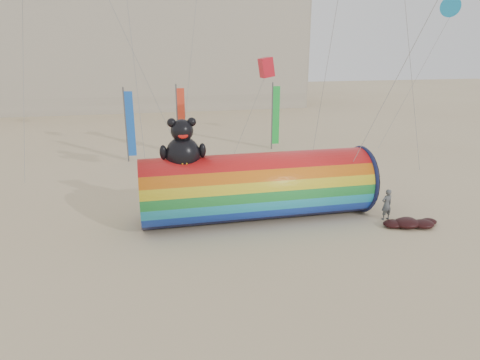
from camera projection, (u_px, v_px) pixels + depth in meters
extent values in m
plane|color=#CCB58C|center=(236.00, 248.00, 17.32)|extent=(160.00, 160.00, 0.00)
cube|color=#B7AD99|center=(68.00, 28.00, 54.62)|extent=(60.00, 15.00, 20.00)
cube|color=#28303D|center=(57.00, 21.00, 47.43)|extent=(59.50, 0.12, 17.00)
cylinder|color=red|center=(257.00, 186.00, 19.95)|extent=(10.75, 3.13, 3.13)
torus|color=#0F1438|center=(361.00, 179.00, 21.06)|extent=(0.21, 3.29, 3.29)
cylinder|color=black|center=(363.00, 179.00, 21.09)|extent=(0.05, 3.10, 3.10)
ellipsoid|color=black|center=(183.00, 155.00, 18.73)|extent=(1.53, 1.37, 1.61)
ellipsoid|color=gold|center=(184.00, 160.00, 18.30)|extent=(0.79, 0.34, 0.69)
sphere|color=black|center=(182.00, 131.00, 18.41)|extent=(0.99, 0.99, 0.99)
sphere|color=black|center=(172.00, 123.00, 18.21)|extent=(0.39, 0.39, 0.39)
sphere|color=black|center=(192.00, 122.00, 18.39)|extent=(0.39, 0.39, 0.39)
ellipsoid|color=red|center=(183.00, 135.00, 18.07)|extent=(0.43, 0.16, 0.28)
ellipsoid|color=black|center=(163.00, 152.00, 18.41)|extent=(0.32, 0.32, 0.64)
ellipsoid|color=black|center=(202.00, 150.00, 18.77)|extent=(0.32, 0.32, 0.64)
imported|color=#4E5255|center=(387.00, 205.00, 19.96)|extent=(0.59, 0.43, 1.50)
ellipsoid|color=#340A09|center=(407.00, 223.00, 19.26)|extent=(1.17, 0.99, 0.41)
ellipsoid|color=#340A09|center=(423.00, 224.00, 19.23)|extent=(0.99, 0.84, 0.34)
ellipsoid|color=#340A09|center=(393.00, 224.00, 19.28)|extent=(0.91, 0.77, 0.32)
ellipsoid|color=#340A09|center=(407.00, 220.00, 19.71)|extent=(0.78, 0.66, 0.27)
ellipsoid|color=#340A09|center=(429.00, 221.00, 19.63)|extent=(0.73, 0.62, 0.25)
cylinder|color=#59595E|center=(126.00, 125.00, 29.61)|extent=(0.10, 0.10, 5.20)
cube|color=blue|center=(130.00, 124.00, 29.66)|extent=(0.56, 0.06, 4.50)
cylinder|color=#59595E|center=(177.00, 120.00, 31.77)|extent=(0.10, 0.10, 5.20)
cube|color=#F23D22|center=(181.00, 119.00, 31.82)|extent=(0.56, 0.06, 4.50)
cylinder|color=#59595E|center=(272.00, 116.00, 33.34)|extent=(0.10, 0.10, 5.20)
cube|color=green|center=(276.00, 115.00, 33.39)|extent=(0.56, 0.06, 4.50)
cone|color=#1CA1E1|center=(453.00, 7.00, 28.57)|extent=(1.34, 1.34, 1.21)
cube|color=red|center=(266.00, 67.00, 25.90)|extent=(0.71, 0.71, 1.14)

